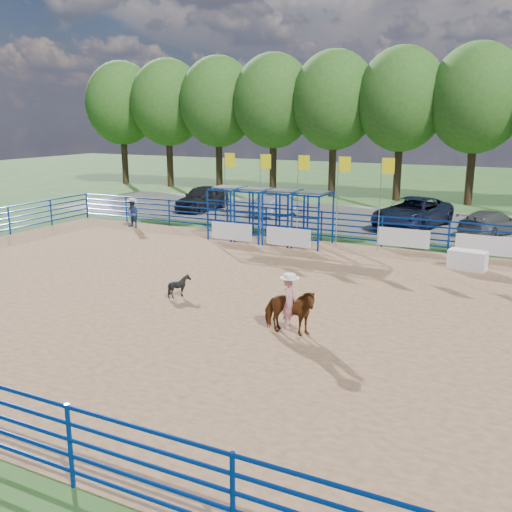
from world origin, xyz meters
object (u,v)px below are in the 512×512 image
calf (180,286)px  spectator_cowboy (133,213)px  car_b (277,206)px  car_a (202,198)px  horse_and_rider (289,305)px  announcer_table (467,260)px  car_c (412,213)px  car_d (491,223)px

calf → spectator_cowboy: size_ratio=0.48×
car_b → spectator_cowboy: bearing=67.3°
car_a → car_b: bearing=-1.8°
horse_and_rider → announcer_table: bearing=69.4°
horse_and_rider → calf: 4.92m
announcer_table → calf: bearing=-135.5°
calf → car_b: size_ratio=0.19×
horse_and_rider → car_a: (-13.85, 17.90, -0.05)m
car_c → car_b: bearing=-168.6°
calf → spectator_cowboy: (-9.35, 9.37, 0.42)m
spectator_cowboy → car_b: 8.97m
horse_and_rider → calf: bearing=162.2°
car_a → car_c: (13.62, -0.14, 0.02)m
calf → car_b: car_b is taller
car_a → car_b: size_ratio=1.21×
horse_and_rider → spectator_cowboy: 17.73m
calf → car_a: 18.80m
car_b → announcer_table: bearing=161.0°
horse_and_rider → car_b: (-8.46, 17.92, -0.21)m
horse_and_rider → car_c: 17.75m
announcer_table → horse_and_rider: horse_and_rider is taller
horse_and_rider → car_b: 19.82m
car_a → spectator_cowboy: bearing=-93.3°
horse_and_rider → car_d: horse_and_rider is taller
car_a → car_c: bearing=-2.7°
announcer_table → calf: 11.58m
announcer_table → car_c: car_c is taller
car_c → car_d: 4.07m
car_d → car_c: bearing=22.1°
spectator_cowboy → car_a: (0.16, 7.03, -0.01)m
calf → spectator_cowboy: spectator_cowboy is taller
calf → car_c: (4.43, 16.25, 0.44)m
car_a → car_d: bearing=-3.1°
announcer_table → spectator_cowboy: size_ratio=0.92×
car_c → announcer_table: bearing=-52.2°
horse_and_rider → car_b: size_ratio=0.63×
spectator_cowboy → calf: bearing=-45.1°
spectator_cowboy → car_c: 15.40m
announcer_table → horse_and_rider: bearing=-110.6°
announcer_table → spectator_cowboy: (-17.62, 1.26, 0.41)m
announcer_table → spectator_cowboy: 17.67m
horse_and_rider → spectator_cowboy: horse_and_rider is taller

